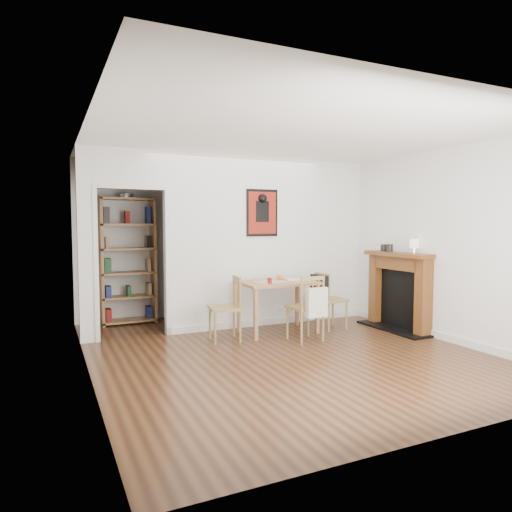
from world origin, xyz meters
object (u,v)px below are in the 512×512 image
bookshelf (128,261)px  notebook (296,279)px  fireplace (399,288)px  orange_fruit (280,277)px  chair_front (306,307)px  red_glass (270,281)px  dining_table (278,288)px  mantel_lamp (414,244)px  chair_right (330,300)px  ceramic_jar_a (390,248)px  ceramic_jar_b (383,248)px  chair_left (225,309)px

bookshelf → notebook: bookshelf is taller
fireplace → orange_fruit: (-1.64, 0.71, 0.18)m
chair_front → red_glass: bearing=127.6°
bookshelf → fireplace: bearing=-30.8°
dining_table → fireplace: (1.74, -0.58, -0.04)m
chair_front → red_glass: size_ratio=11.24×
orange_fruit → notebook: 0.25m
mantel_lamp → chair_right: bearing=139.1°
red_glass → mantel_lamp: (1.93, -0.74, 0.50)m
red_glass → ceramic_jar_a: size_ratio=0.68×
chair_right → bookshelf: (-2.69, 1.68, 0.55)m
ceramic_jar_b → chair_right: bearing=170.8°
red_glass → ceramic_jar_a: (1.88, -0.29, 0.43)m
dining_table → red_glass: size_ratio=13.78×
bookshelf → ceramic_jar_a: 4.07m
dining_table → mantel_lamp: bearing=-27.2°
dining_table → chair_left: 0.91m
chair_left → ceramic_jar_a: bearing=-6.9°
dining_table → chair_left: size_ratio=1.25×
chair_front → ceramic_jar_a: ceramic_jar_a is taller
chair_left → ceramic_jar_b: size_ratio=8.20×
chair_front → fireplace: 1.63m
chair_front → notebook: (0.22, 0.63, 0.30)m
chair_left → chair_right: (1.71, 0.02, 0.00)m
chair_left → orange_fruit: bearing=14.9°
chair_right → bookshelf: bookshelf is taller
chair_right → bookshelf: 3.22m
chair_front → ceramic_jar_b: size_ratio=8.35×
chair_front → ceramic_jar_b: ceramic_jar_b is taller
chair_left → bookshelf: bearing=120.1°
chair_right → ceramic_jar_a: bearing=-21.3°
dining_table → chair_right: bearing=-7.6°
notebook → ceramic_jar_b: 1.48m
orange_fruit → ceramic_jar_b: 1.71m
orange_fruit → chair_front: bearing=-88.4°
chair_front → chair_right: bearing=33.5°
chair_right → notebook: size_ratio=2.56×
orange_fruit → mantel_lamp: bearing=-32.1°
orange_fruit → ceramic_jar_b: bearing=-13.5°
ceramic_jar_a → fireplace: bearing=-62.9°
notebook → ceramic_jar_b: bearing=-12.7°
red_glass → ceramic_jar_b: bearing=-3.1°
ceramic_jar_a → chair_right: bearing=158.7°
chair_right → ceramic_jar_a: size_ratio=7.31×
chair_front → mantel_lamp: mantel_lamp is taller
chair_left → red_glass: bearing=-1.8°
orange_fruit → chair_right: bearing=-18.4°
notebook → bookshelf: bearing=145.5°
orange_fruit → ceramic_jar_b: ceramic_jar_b is taller
chair_front → ceramic_jar_b: bearing=11.5°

